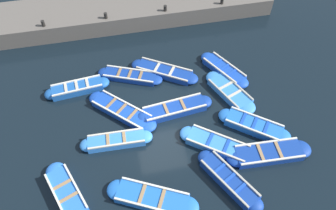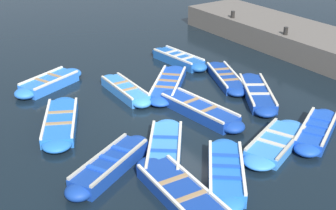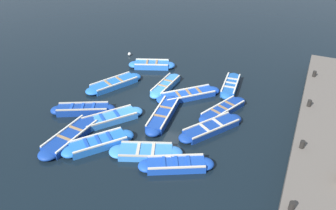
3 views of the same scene
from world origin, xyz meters
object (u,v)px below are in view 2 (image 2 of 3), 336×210
at_px(boat_near_quay, 178,59).
at_px(boat_stern_in, 257,93).
at_px(boat_drifting, 61,122).
at_px(bollard_mid_south, 286,31).
at_px(boat_outer_right, 165,149).
at_px(boat_outer_left, 181,194).
at_px(boat_bow_out, 110,165).
at_px(boat_alongside, 49,83).
at_px(boat_centre, 199,110).
at_px(boat_mid_row, 226,172).
at_px(boat_far_corner, 317,131).
at_px(boat_tucked, 168,84).
at_px(bollard_south, 233,14).
at_px(boat_inner_gap, 125,90).
at_px(boat_broadside, 225,78).
at_px(boat_end_of_row, 276,143).

bearing_deg(boat_near_quay, boat_stern_in, -86.53).
relative_size(boat_drifting, bollard_mid_south, 11.00).
xyz_separation_m(boat_outer_right, boat_outer_left, (-0.90, -2.08, 0.01)).
relative_size(boat_stern_in, boat_bow_out, 1.06).
xyz_separation_m(boat_stern_in, boat_alongside, (-6.05, 5.30, 0.03)).
relative_size(boat_centre, boat_mid_row, 1.21).
distance_m(boat_drifting, boat_near_quay, 7.24).
xyz_separation_m(boat_alongside, boat_far_corner, (5.51, -8.52, -0.02)).
relative_size(boat_tucked, bollard_mid_south, 9.74).
bearing_deg(boat_mid_row, bollard_south, 47.94).
xyz_separation_m(boat_far_corner, boat_tucked, (-1.70, 5.82, -0.02)).
bearing_deg(boat_far_corner, boat_inner_gap, 118.51).
distance_m(boat_drifting, boat_broadside, 7.05).
bearing_deg(boat_outer_right, boat_tucked, 54.41).
height_order(boat_tucked, bollard_mid_south, bollard_mid_south).
distance_m(boat_tucked, boat_outer_left, 7.16).
height_order(boat_alongside, boat_outer_right, boat_alongside).
distance_m(boat_inner_gap, boat_tucked, 1.75).
xyz_separation_m(boat_centre, boat_mid_row, (-1.75, -3.45, -0.00)).
relative_size(boat_bow_out, boat_drifting, 0.89).
distance_m(boat_drifting, boat_outer_left, 5.52).
distance_m(boat_mid_row, bollard_mid_south, 10.64).
xyz_separation_m(boat_alongside, boat_outer_left, (0.03, -8.79, -0.02)).
height_order(boat_outer_right, boat_inner_gap, boat_inner_gap).
relative_size(boat_stern_in, bollard_south, 10.47).
distance_m(boat_centre, boat_alongside, 6.23).
height_order(boat_drifting, boat_tucked, boat_drifting).
distance_m(boat_near_quay, boat_end_of_row, 7.90).
bearing_deg(boat_alongside, boat_stern_in, -41.20).
relative_size(boat_outer_right, boat_tucked, 1.01).
height_order(boat_far_corner, boat_end_of_row, boat_far_corner).
bearing_deg(boat_end_of_row, boat_alongside, 115.17).
xyz_separation_m(boat_drifting, boat_broadside, (7.05, -0.07, -0.01)).
distance_m(bollard_mid_south, bollard_south, 3.58).
distance_m(boat_centre, boat_end_of_row, 3.11).
bearing_deg(boat_stern_in, boat_outer_right, -164.50).
distance_m(boat_bow_out, boat_far_corner, 6.63).
relative_size(boat_mid_row, bollard_mid_south, 9.36).
relative_size(boat_drifting, boat_end_of_row, 1.10).
distance_m(boat_bow_out, boat_broadside, 7.67).
height_order(boat_stern_in, boat_mid_row, boat_mid_row).
bearing_deg(boat_outer_left, boat_stern_in, 30.16).
bearing_deg(boat_broadside, bollard_mid_south, 10.48).
height_order(boat_bow_out, bollard_south, bollard_south).
height_order(boat_alongside, boat_mid_row, boat_alongside).
bearing_deg(boat_alongside, boat_near_quay, -6.24).
bearing_deg(boat_alongside, boat_mid_row, -79.65).
bearing_deg(boat_stern_in, boat_broadside, 88.14).
bearing_deg(boat_mid_row, boat_outer_left, -176.66).
relative_size(boat_centre, boat_far_corner, 1.20).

